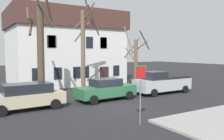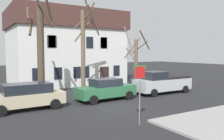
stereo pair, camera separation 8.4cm
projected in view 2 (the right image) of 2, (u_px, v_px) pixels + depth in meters
The scene contains 9 objects.
ground_plane at pixel (115, 106), 16.21m from camera, with size 120.00×120.00×0.00m, color #262628.
building_main at pixel (65, 47), 28.60m from camera, with size 12.82×9.41×8.54m.
tree_bare_near at pixel (40, 48), 17.98m from camera, with size 2.17×2.13×8.45m.
tree_bare_mid at pixel (84, 47), 20.27m from camera, with size 1.98×2.83×8.16m.
tree_bare_far at pixel (136, 60), 24.05m from camera, with size 2.47×2.63×6.43m.
car_beige_wagon at pixel (26, 96), 15.10m from camera, with size 4.86×2.20×1.72m.
car_green_sedan at pixel (106, 89), 18.18m from camera, with size 4.82×2.21×1.69m.
pickup_truck_silver at pixel (162, 83), 21.22m from camera, with size 5.54×2.14×2.02m.
street_sign_pole at pixel (140, 84), 11.87m from camera, with size 0.76×0.07×3.04m.
Camera 2 is at (-8.47, -13.55, 3.69)m, focal length 37.59 mm.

